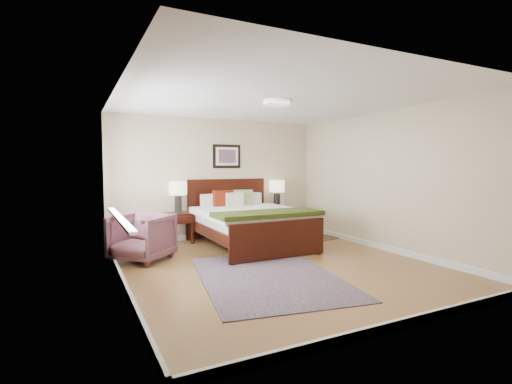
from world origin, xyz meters
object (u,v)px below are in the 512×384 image
at_px(lamp_left, 178,191).
at_px(rug_persian, 269,277).
at_px(bed, 249,217).
at_px(lamp_right, 277,189).
at_px(nightstand_right, 277,218).
at_px(armchair, 142,238).
at_px(nightstand_left, 179,219).

relative_size(lamp_left, rug_persian, 0.24).
bearing_deg(bed, lamp_right, 38.45).
bearing_deg(nightstand_right, bed, -141.96).
height_order(lamp_left, armchair, lamp_left).
distance_m(bed, nightstand_right, 1.43).
height_order(nightstand_left, armchair, armchair).
bearing_deg(lamp_left, armchair, -128.51).
bearing_deg(nightstand_right, rug_persian, -121.71).
relative_size(bed, lamp_right, 3.71).
bearing_deg(nightstand_right, nightstand_left, -179.79).
bearing_deg(rug_persian, armchair, 139.22).
distance_m(lamp_right, armchair, 3.36).
relative_size(nightstand_left, rug_persian, 0.24).
height_order(nightstand_right, armchair, armchair).
bearing_deg(lamp_right, lamp_left, 180.00).
relative_size(lamp_right, armchair, 0.74).
xyz_separation_m(bed, armchair, (-1.99, -0.22, -0.19)).
relative_size(nightstand_left, lamp_right, 0.98).
height_order(lamp_right, rug_persian, lamp_right).
bearing_deg(armchair, bed, 52.53).
bearing_deg(armchair, nightstand_right, 65.57).
height_order(nightstand_left, rug_persian, nightstand_left).
height_order(bed, nightstand_left, bed).
distance_m(bed, armchair, 2.01).
xyz_separation_m(nightstand_right, armchair, (-3.11, -1.10, 0.02)).
height_order(lamp_left, rug_persian, lamp_left).
bearing_deg(armchair, lamp_right, 65.78).
xyz_separation_m(lamp_left, lamp_right, (2.22, 0.00, -0.01)).
xyz_separation_m(nightstand_right, lamp_right, (-0.00, 0.01, 0.66)).
height_order(bed, nightstand_right, bed).
xyz_separation_m(lamp_right, armchair, (-3.11, -1.11, -0.64)).
height_order(nightstand_left, lamp_left, lamp_left).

